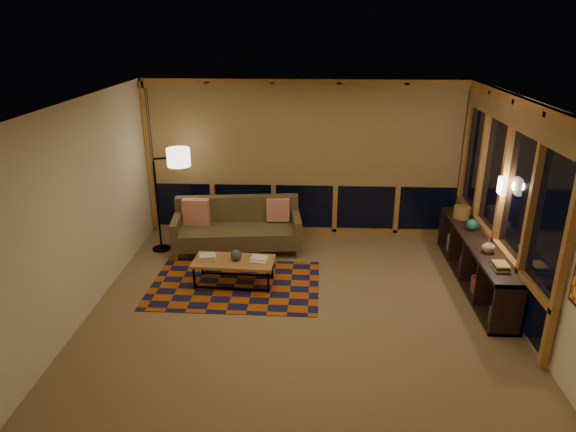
{
  "coord_description": "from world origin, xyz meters",
  "views": [
    {
      "loc": [
        0.12,
        -6.1,
        3.57
      ],
      "look_at": [
        -0.2,
        0.55,
        1.04
      ],
      "focal_mm": 32.0,
      "sensor_mm": 36.0,
      "label": 1
    }
  ],
  "objects_px": {
    "coffee_table": "(234,272)",
    "floor_lamp": "(157,201)",
    "bookshelf": "(475,261)",
    "sofa": "(237,227)"
  },
  "relations": [
    {
      "from": "coffee_table",
      "to": "floor_lamp",
      "type": "relative_size",
      "value": 0.67
    },
    {
      "from": "floor_lamp",
      "to": "bookshelf",
      "type": "distance_m",
      "value": 4.97
    },
    {
      "from": "sofa",
      "to": "bookshelf",
      "type": "relative_size",
      "value": 0.74
    },
    {
      "from": "sofa",
      "to": "floor_lamp",
      "type": "xyz_separation_m",
      "value": [
        -1.28,
        -0.01,
        0.43
      ]
    },
    {
      "from": "bookshelf",
      "to": "floor_lamp",
      "type": "bearing_deg",
      "value": 168.98
    },
    {
      "from": "coffee_table",
      "to": "floor_lamp",
      "type": "distance_m",
      "value": 1.93
    },
    {
      "from": "coffee_table",
      "to": "floor_lamp",
      "type": "bearing_deg",
      "value": 143.48
    },
    {
      "from": "sofa",
      "to": "bookshelf",
      "type": "xyz_separation_m",
      "value": [
        3.57,
        -0.96,
        -0.07
      ]
    },
    {
      "from": "sofa",
      "to": "floor_lamp",
      "type": "bearing_deg",
      "value": 174.38
    },
    {
      "from": "sofa",
      "to": "floor_lamp",
      "type": "distance_m",
      "value": 1.35
    }
  ]
}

